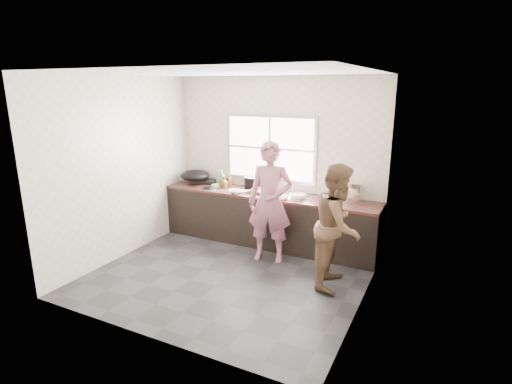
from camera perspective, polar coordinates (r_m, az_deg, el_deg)
The scene contains 30 objects.
floor at distance 5.67m, azimuth -3.90°, elevation -11.77°, with size 3.60×3.20×0.01m, color #27272A.
ceiling at distance 5.08m, azimuth -4.46°, elevation 16.73°, with size 3.60×3.20×0.01m, color silver.
wall_back at distance 6.61m, azimuth 2.90°, elevation 4.51°, with size 3.60×0.01×2.70m, color beige.
wall_left at distance 6.30m, azimuth -18.49°, elevation 3.25°, with size 0.01×3.20×2.70m, color silver.
wall_right at distance 4.59m, azimuth 15.66°, elevation -0.66°, with size 0.01×3.20×2.70m, color silver.
wall_front at distance 3.96m, azimuth -15.98°, elevation -3.13°, with size 3.60×0.01×2.70m, color beige.
cabinet at distance 6.57m, azimuth 1.70°, elevation -4.02°, with size 3.60×0.62×0.82m, color black.
countertop at distance 6.45m, azimuth 1.73°, elevation -0.40°, with size 3.60×0.64×0.04m, color #3D1E19.
sink at distance 6.31m, azimuth 4.62°, elevation -0.55°, with size 0.55×0.45×0.02m, color silver.
faucet at distance 6.45m, azimuth 5.31°, elevation 1.12°, with size 0.02×0.02×0.30m, color silver.
window_frame at distance 6.61m, azimuth 2.07°, elevation 6.27°, with size 1.60×0.05×1.10m, color #9EA0A5.
window_glazing at distance 6.59m, azimuth 1.98°, elevation 6.24°, with size 1.50×0.01×1.00m, color white.
woman at distance 5.85m, azimuth 2.02°, elevation -2.03°, with size 0.61×0.40×1.67m, color #AE6877.
person_side at distance 5.22m, azimuth 11.61°, elevation -4.75°, with size 0.79×0.61×1.62m, color brown.
cutting_board at distance 6.53m, azimuth 1.18°, elevation 0.20°, with size 0.45×0.45×0.04m, color #322513.
cleaver at distance 6.47m, azimuth -1.20°, elevation 0.23°, with size 0.19×0.09×0.01m, color #BABBC1.
bowl_mince at distance 6.46m, azimuth -2.90°, elevation 0.05°, with size 0.20×0.20×0.05m, color white.
bowl_crabs at distance 6.18m, azimuth 5.92°, elevation -0.67°, with size 0.19×0.19×0.06m, color white.
bowl_held at distance 6.11m, azimuth 3.98°, elevation -0.81°, with size 0.19×0.19×0.06m, color white.
black_pot at distance 6.79m, azimuth -0.57°, elevation 1.39°, with size 0.26×0.26×0.19m, color black.
plate_food at distance 6.96m, azimuth -5.40°, elevation 0.94°, with size 0.24×0.24×0.02m, color silver.
bottle_green at distance 6.88m, azimuth -4.92°, elevation 1.97°, with size 0.11×0.11×0.29m, color #3B872C.
bottle_brown_tall at distance 6.91m, azimuth -3.98°, elevation 1.66°, with size 0.09×0.09×0.20m, color #492212.
bottle_brown_short at distance 6.82m, azimuth -4.64°, elevation 1.36°, with size 0.14×0.14×0.18m, color #422610.
glass_jar at distance 6.99m, azimuth -3.84°, elevation 1.34°, with size 0.06×0.06×0.09m, color silver.
burner at distance 7.27m, azimuth -7.37°, elevation 1.67°, with size 0.42×0.42×0.06m, color black.
wok at distance 7.12m, azimuth -8.68°, elevation 2.36°, with size 0.51×0.51×0.19m, color black.
dish_rack at distance 6.15m, azimuth 13.02°, elevation 0.11°, with size 0.40×0.28×0.30m, color silver.
pot_lid_left at distance 6.77m, azimuth -6.57°, elevation 0.47°, with size 0.25×0.25×0.01m, color #B0B4B7.
pot_lid_right at distance 6.80m, azimuth -4.40°, elevation 0.60°, with size 0.22×0.22×0.01m, color silver.
Camera 1 is at (2.58, -4.37, 2.53)m, focal length 28.00 mm.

